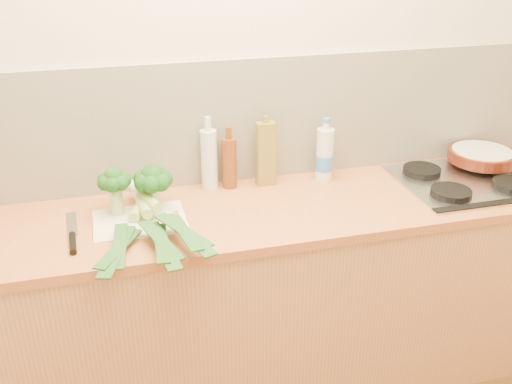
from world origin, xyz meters
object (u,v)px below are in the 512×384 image
chefs_knife (73,238)px  gas_hob (466,180)px  chopping_board (140,221)px  skillet (482,155)px

chefs_knife → gas_hob: bearing=-0.4°
gas_hob → chefs_knife: 1.67m
chopping_board → skillet: 1.59m
chopping_board → chefs_knife: chefs_knife is taller
gas_hob → chefs_knife: bearing=-177.2°
gas_hob → chopping_board: bearing=-179.9°
chopping_board → chefs_knife: (-0.25, -0.08, 0.00)m
chopping_board → skillet: bearing=4.1°
chopping_board → skillet: (1.59, 0.13, 0.06)m
gas_hob → chopping_board: 1.43m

